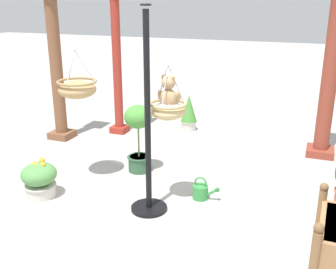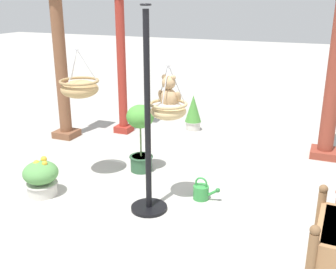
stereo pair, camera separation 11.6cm
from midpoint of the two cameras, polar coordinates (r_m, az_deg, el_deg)
ground_plane at (r=4.94m, az=-0.68°, el=-10.98°), size 40.00×40.00×0.00m
display_pole_central at (r=4.71m, az=-3.50°, el=-2.62°), size 0.44×0.44×2.39m
hanging_basket_with_teddy at (r=4.73m, az=-0.71°, el=3.51°), size 0.45×0.45×0.64m
teddy_bear at (r=4.70m, az=-0.62°, el=5.66°), size 0.28×0.24×0.41m
hanging_basket_left_high at (r=5.53m, az=-13.22°, el=6.34°), size 0.53×0.53×0.65m
greenhouse_pillar_left at (r=7.40m, az=-15.88°, el=9.09°), size 0.41×0.41×2.69m
greenhouse_pillar_right at (r=7.51m, az=-7.63°, el=9.84°), size 0.31×0.31×2.71m
greenhouse_pillar_far_back at (r=6.71m, az=21.48°, el=8.94°), size 0.45×0.45×3.01m
potted_plant_bushy_green at (r=5.49m, az=-18.20°, el=-5.98°), size 0.45×0.45×0.50m
potted_plant_small_succulent at (r=5.86m, az=-4.74°, el=0.18°), size 0.40×0.40×1.00m
potted_plant_conical_shrub at (r=7.81m, az=2.53°, el=3.09°), size 0.32×0.32×0.68m
watering_can at (r=5.23m, az=4.04°, el=-7.96°), size 0.35×0.20×0.30m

